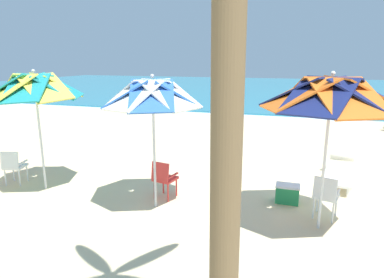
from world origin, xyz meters
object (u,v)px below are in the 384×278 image
at_px(beach_umbrella_0, 331,95).
at_px(sun_lounger_1, 339,171).
at_px(cooler_box, 287,194).
at_px(plastic_chair_1, 164,177).
at_px(beach_umbrella_2, 35,88).
at_px(beach_umbrella_1, 153,95).
at_px(plastic_chair_0, 326,194).
at_px(plastic_chair_2, 14,165).

xyz_separation_m(beach_umbrella_0, sun_lounger_1, (0.59, 2.68, -2.15)).
bearing_deg(cooler_box, sun_lounger_1, 55.05).
bearing_deg(sun_lounger_1, plastic_chair_1, -148.56).
bearing_deg(beach_umbrella_2, cooler_box, 9.85).
distance_m(beach_umbrella_1, beach_umbrella_2, 2.91).
height_order(plastic_chair_0, plastic_chair_1, same).
bearing_deg(cooler_box, beach_umbrella_2, -170.15).
relative_size(beach_umbrella_1, sun_lounger_1, 1.24).
bearing_deg(beach_umbrella_0, beach_umbrella_2, 179.67).
bearing_deg(beach_umbrella_0, plastic_chair_2, 179.78).
xyz_separation_m(beach_umbrella_1, sun_lounger_1, (3.80, 2.75, -2.06)).
distance_m(beach_umbrella_0, sun_lounger_1, 3.49).
height_order(beach_umbrella_1, sun_lounger_1, beach_umbrella_1).
xyz_separation_m(plastic_chair_1, sun_lounger_1, (3.79, 2.32, -0.22)).
relative_size(beach_umbrella_1, beach_umbrella_2, 0.98).
distance_m(beach_umbrella_2, plastic_chair_2, 2.10).
bearing_deg(plastic_chair_2, plastic_chair_0, 3.35).
bearing_deg(plastic_chair_0, beach_umbrella_2, -176.25).
bearing_deg(plastic_chair_1, beach_umbrella_1, -91.32).
bearing_deg(cooler_box, beach_umbrella_1, -158.00).
bearing_deg(beach_umbrella_2, plastic_chair_1, 6.51).
bearing_deg(plastic_chair_2, sun_lounger_1, 19.27).
distance_m(beach_umbrella_2, sun_lounger_1, 7.51).
bearing_deg(plastic_chair_2, beach_umbrella_2, 0.56).
distance_m(plastic_chair_0, sun_lounger_1, 2.30).
xyz_separation_m(beach_umbrella_2, cooler_box, (5.52, 0.96, -2.19)).
bearing_deg(plastic_chair_2, cooler_box, 8.57).
xyz_separation_m(plastic_chair_0, plastic_chair_2, (-7.13, -0.42, 0.00)).
relative_size(plastic_chair_0, sun_lounger_1, 0.39).
relative_size(plastic_chair_1, cooler_box, 1.73).
bearing_deg(sun_lounger_1, beach_umbrella_0, -102.31).
height_order(plastic_chair_0, plastic_chair_2, same).
bearing_deg(plastic_chair_0, sun_lounger_1, 78.11).
height_order(beach_umbrella_2, cooler_box, beach_umbrella_2).
relative_size(plastic_chair_2, cooler_box, 1.73).
bearing_deg(plastic_chair_0, beach_umbrella_0, -104.40).
bearing_deg(plastic_chair_1, sun_lounger_1, 31.44).
height_order(plastic_chair_1, beach_umbrella_2, beach_umbrella_2).
relative_size(plastic_chair_1, plastic_chair_2, 1.00).
xyz_separation_m(beach_umbrella_2, sun_lounger_1, (6.70, 2.65, -2.11)).
bearing_deg(cooler_box, beach_umbrella_0, -59.11).
relative_size(beach_umbrella_0, beach_umbrella_2, 1.01).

